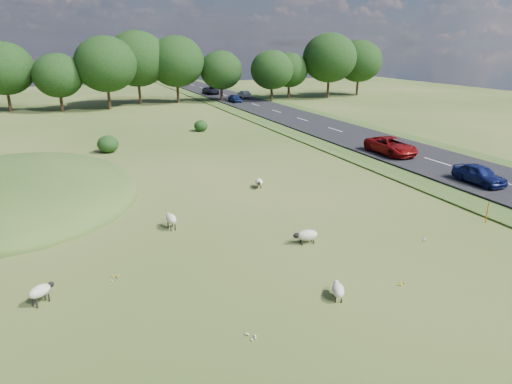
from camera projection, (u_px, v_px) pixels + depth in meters
ground at (169, 155)px, 41.45m from camera, size 160.00×160.00×0.00m
mound at (14, 197)px, 30.09m from camera, size 16.00×20.00×4.00m
road at (310, 123)px, 57.42m from camera, size 8.00×150.00×0.25m
treeline at (111, 64)px, 70.21m from camera, size 96.28×14.66×11.70m
shrubs at (99, 136)px, 45.81m from camera, size 23.22×11.21×1.58m
marker_post at (487, 213)px, 25.52m from camera, size 0.06×0.06×1.20m
sheep_0 at (171, 219)px, 24.68m from camera, size 0.57×1.17×0.84m
sheep_1 at (338, 290)px, 17.94m from camera, size 0.81×1.13×0.63m
sheep_2 at (307, 235)px, 22.87m from camera, size 1.32×0.71×0.74m
sheep_3 at (259, 182)px, 31.80m from camera, size 0.81×1.18×0.66m
sheep_4 at (40, 291)px, 17.54m from camera, size 1.07×0.97×0.80m
car_0 at (211, 90)px, 88.59m from camera, size 2.29×4.96×1.38m
car_1 at (479, 174)px, 31.89m from camera, size 1.58×3.93×1.34m
car_2 at (391, 146)px, 40.38m from camera, size 2.46×5.34×1.48m
car_3 at (235, 98)px, 76.41m from camera, size 1.49×3.70×1.26m
car_5 at (244, 94)px, 82.78m from camera, size 1.31×3.75×1.24m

